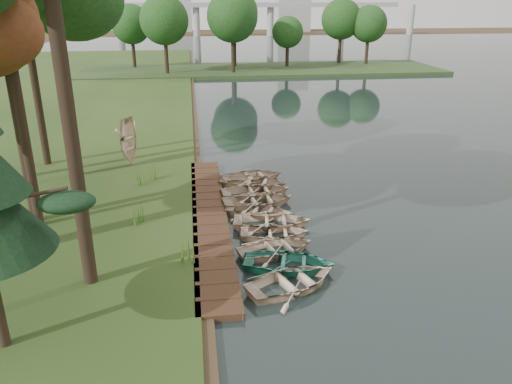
{
  "coord_description": "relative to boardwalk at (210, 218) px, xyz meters",
  "views": [
    {
      "loc": [
        -2.17,
        -21.39,
        9.75
      ],
      "look_at": [
        0.65,
        0.51,
        1.13
      ],
      "focal_mm": 35.0,
      "sensor_mm": 36.0,
      "label": 1
    }
  ],
  "objects": [
    {
      "name": "rowboat_2",
      "position": [
        2.53,
        -3.7,
        0.23
      ],
      "size": [
        3.64,
        2.97,
        0.66
      ],
      "primitive_type": "imported",
      "rotation": [
        0.0,
        0.0,
        1.81
      ],
      "color": "beige",
      "rests_on": "water"
    },
    {
      "name": "stored_rowboat",
      "position": [
        -4.41,
        8.11,
        0.45
      ],
      "size": [
        3.54,
        3.14,
        0.61
      ],
      "primitive_type": "imported",
      "rotation": [
        3.14,
        0.0,
        1.12
      ],
      "color": "beige",
      "rests_on": "bank"
    },
    {
      "name": "rowboat_6",
      "position": [
        2.48,
        1.39,
        0.27
      ],
      "size": [
        3.83,
        2.93,
        0.74
      ],
      "primitive_type": "imported",
      "rotation": [
        0.0,
        0.0,
        1.68
      ],
      "color": "beige",
      "rests_on": "water"
    },
    {
      "name": "tree_2",
      "position": [
        -7.58,
        -0.11,
        8.0
      ],
      "size": [
        4.41,
        4.41,
        9.8
      ],
      "color": "black",
      "rests_on": "bank"
    },
    {
      "name": "rowboat_8",
      "position": [
        2.55,
        3.99,
        0.28
      ],
      "size": [
        4.36,
        3.69,
        0.77
      ],
      "primitive_type": "imported",
      "rotation": [
        0.0,
        0.0,
        1.24
      ],
      "color": "beige",
      "rests_on": "water"
    },
    {
      "name": "rowboat_0",
      "position": [
        2.69,
        -6.32,
        0.26
      ],
      "size": [
        4.19,
        3.63,
        0.73
      ],
      "primitive_type": "imported",
      "rotation": [
        0.0,
        0.0,
        1.95
      ],
      "color": "beige",
      "rests_on": "water"
    },
    {
      "name": "peninsula",
      "position": [
        9.6,
        50.0,
        0.08
      ],
      "size": [
        50.0,
        14.0,
        0.45
      ],
      "primitive_type": "cube",
      "color": "#2A421D",
      "rests_on": "ground"
    },
    {
      "name": "boardwalk",
      "position": [
        0.0,
        0.0,
        0.0
      ],
      "size": [
        1.6,
        16.0,
        0.3
      ],
      "primitive_type": "cube",
      "color": "#3B2517",
      "rests_on": "ground"
    },
    {
      "name": "rowboat_7",
      "position": [
        2.52,
        2.6,
        0.28
      ],
      "size": [
        3.86,
        2.92,
        0.75
      ],
      "primitive_type": "imported",
      "rotation": [
        0.0,
        0.0,
        1.66
      ],
      "color": "beige",
      "rests_on": "water"
    },
    {
      "name": "rowboat_4",
      "position": [
        2.75,
        -1.17,
        0.26
      ],
      "size": [
        3.81,
        2.93,
        0.73
      ],
      "primitive_type": "imported",
      "rotation": [
        0.0,
        0.0,
        1.45
      ],
      "color": "beige",
      "rests_on": "water"
    },
    {
      "name": "reeds_3",
      "position": [
        -3.03,
        5.34,
        0.58
      ],
      "size": [
        0.6,
        0.6,
        0.87
      ],
      "primitive_type": "cone",
      "color": "#3F661E",
      "rests_on": "bank"
    },
    {
      "name": "building_b",
      "position": [
        -3.4,
        145.0,
        5.85
      ],
      "size": [
        8.0,
        8.0,
        12.0
      ],
      "primitive_type": "cube",
      "color": "#A5A5A0",
      "rests_on": "ground"
    },
    {
      "name": "far_trees",
      "position": [
        6.27,
        50.0,
        6.28
      ],
      "size": [
        45.6,
        5.6,
        8.8
      ],
      "color": "black",
      "rests_on": "peninsula"
    },
    {
      "name": "rowboat_9",
      "position": [
        2.6,
        4.98,
        0.26
      ],
      "size": [
        3.87,
        3.04,
        0.73
      ],
      "primitive_type": "imported",
      "rotation": [
        0.0,
        0.0,
        1.73
      ],
      "color": "beige",
      "rests_on": "water"
    },
    {
      "name": "building_a",
      "position": [
        31.6,
        140.0,
        8.85
      ],
      "size": [
        10.0,
        8.0,
        18.0
      ],
      "primitive_type": "cube",
      "color": "#A5A5A0",
      "rests_on": "ground"
    },
    {
      "name": "bridge",
      "position": [
        13.91,
        120.0,
        6.93
      ],
      "size": [
        95.9,
        4.0,
        8.6
      ],
      "color": "#A5A5A0",
      "rests_on": "ground"
    },
    {
      "name": "ground",
      "position": [
        1.6,
        0.0,
        -0.15
      ],
      "size": [
        300.0,
        300.0,
        0.0
      ],
      "primitive_type": "plane",
      "color": "#3D2F1D"
    },
    {
      "name": "reeds_0",
      "position": [
        -1.0,
        -4.38,
        0.67
      ],
      "size": [
        0.6,
        0.6,
        1.03
      ],
      "primitive_type": "cone",
      "color": "#3F661E",
      "rests_on": "bank"
    },
    {
      "name": "rowboat_5",
      "position": [
        2.34,
        0.12,
        0.23
      ],
      "size": [
        3.8,
        3.31,
        0.66
      ],
      "primitive_type": "imported",
      "rotation": [
        0.0,
        0.0,
        1.18
      ],
      "color": "beige",
      "rests_on": "water"
    },
    {
      "name": "rowboat_1",
      "position": [
        2.79,
        -5.02,
        0.26
      ],
      "size": [
        4.02,
        3.3,
        0.72
      ],
      "primitive_type": "imported",
      "rotation": [
        0.0,
        0.0,
        1.31
      ],
      "color": "#31886E",
      "rests_on": "water"
    },
    {
      "name": "reeds_2",
      "position": [
        -3.57,
        4.45,
        0.58
      ],
      "size": [
        0.6,
        0.6,
        0.85
      ],
      "primitive_type": "cone",
      "color": "#3F661E",
      "rests_on": "bank"
    },
    {
      "name": "reeds_1",
      "position": [
        -3.15,
        -0.59,
        0.63
      ],
      "size": [
        0.6,
        0.6,
        0.95
      ],
      "primitive_type": "cone",
      "color": "#3F661E",
      "rests_on": "bank"
    },
    {
      "name": "rowboat_3",
      "position": [
        2.7,
        -2.23,
        0.21
      ],
      "size": [
        3.18,
        2.4,
        0.62
      ],
      "primitive_type": "imported",
      "rotation": [
        0.0,
        0.0,
        1.48
      ],
      "color": "beige",
      "rests_on": "water"
    }
  ]
}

